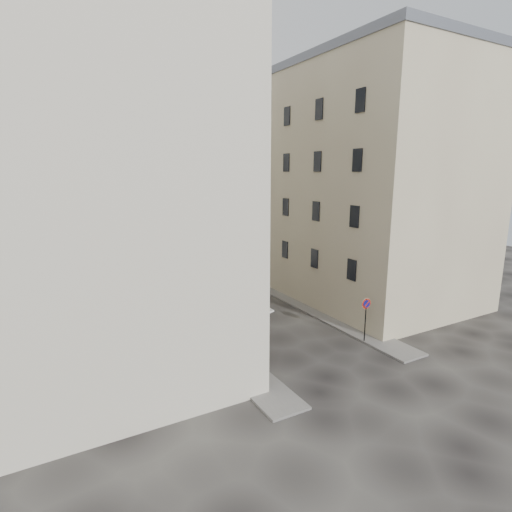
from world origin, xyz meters
TOP-DOWN VIEW (x-y plane):
  - ground at (0.00, 0.00)m, footprint 90.00×90.00m
  - sidewalk_left at (-4.50, 4.00)m, footprint 2.00×22.00m
  - sidewalk_right at (4.50, 3.00)m, footprint 2.00×18.00m
  - building_left at (-10.50, 3.00)m, footprint 12.20×16.20m
  - building_right at (10.50, 3.50)m, footprint 12.20×14.20m
  - building_back at (-1.00, 19.00)m, footprint 18.20×10.20m
  - cafe_storefront at (-4.32, 1.00)m, footprint 1.74×7.30m
  - stone_steps at (0.00, 12.57)m, footprint 9.00×3.15m
  - bollard_near at (-3.25, -1.00)m, footprint 0.12×0.12m
  - bollard_mid at (-3.25, 2.50)m, footprint 0.12×0.12m
  - bollard_far at (-3.25, 6.00)m, footprint 0.12×0.12m
  - no_parking_sign at (3.60, -2.84)m, footprint 0.65×0.12m
  - bistro_table_a at (-3.27, -1.31)m, footprint 1.32×0.62m
  - bistro_table_b at (-3.37, 0.30)m, footprint 1.29×0.60m
  - bistro_table_c at (-3.11, 1.40)m, footprint 1.29×0.60m
  - bistro_table_d at (-2.61, 3.52)m, footprint 1.28×0.60m
  - bistro_table_e at (-3.48, 4.40)m, footprint 1.18×0.55m
  - pedestrian at (-2.05, 0.56)m, footprint 0.67×0.57m

SIDE VIEW (x-z plane):
  - ground at x=0.00m, z-range 0.00..0.00m
  - sidewalk_left at x=-4.50m, z-range 0.00..0.12m
  - sidewalk_right at x=4.50m, z-range 0.00..0.12m
  - stone_steps at x=0.00m, z-range 0.00..0.80m
  - bistro_table_e at x=-3.48m, z-range 0.01..0.84m
  - bistro_table_d at x=-2.61m, z-range 0.01..0.91m
  - bistro_table_b at x=-3.37m, z-range 0.01..0.92m
  - bistro_table_c at x=-3.11m, z-range 0.01..0.92m
  - bistro_table_a at x=-3.27m, z-range 0.01..0.94m
  - bollard_near at x=-3.25m, z-range 0.04..1.02m
  - bollard_mid at x=-3.25m, z-range 0.04..1.02m
  - bollard_far at x=-3.25m, z-range 0.04..1.02m
  - pedestrian at x=-2.05m, z-range 0.00..1.55m
  - cafe_storefront at x=-4.32m, z-range 0.13..3.63m
  - no_parking_sign at x=3.60m, z-range 0.59..3.42m
  - building_right at x=10.50m, z-range 0.01..18.61m
  - building_back at x=-1.00m, z-range 0.01..18.61m
  - building_left at x=-10.50m, z-range 0.01..20.61m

